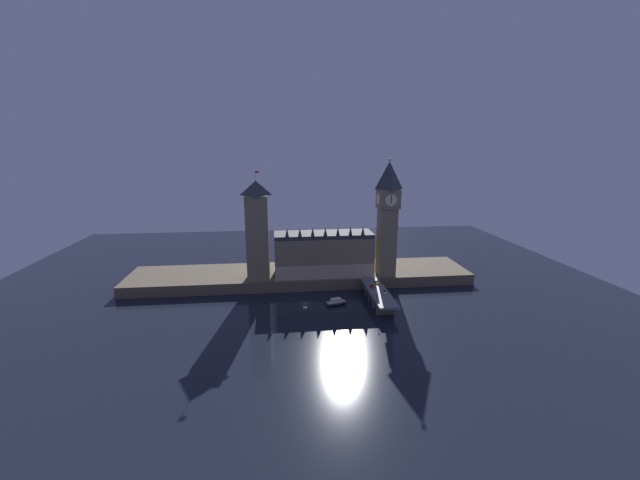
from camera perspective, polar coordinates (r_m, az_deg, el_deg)
name	(u,v)px	position (r m, az deg, el deg)	size (l,w,h in m)	color
ground_plane	(305,303)	(225.77, -2.17, -9.18)	(400.00, 400.00, 0.00)	black
embankment	(301,275)	(260.95, -2.81, -5.17)	(220.00, 42.00, 6.86)	brown
parliament_hall	(324,253)	(249.51, 0.52, -1.97)	(61.80, 21.38, 32.44)	#7F7056
clock_tower	(388,215)	(247.76, 9.81, 3.66)	(13.08, 13.19, 72.81)	#7F7056
victoria_tower	(257,230)	(241.43, -9.11, 1.42)	(13.68, 13.68, 66.22)	#7F7056
bridge	(379,296)	(225.83, 8.51, -8.00)	(10.73, 46.00, 7.38)	slate
car_northbound_lead	(372,286)	(230.28, 7.54, -6.69)	(1.98, 4.76, 1.34)	red
car_southbound_lead	(384,292)	(223.07, 9.29, -7.42)	(1.93, 4.79, 1.42)	white
car_southbound_trail	(377,282)	(236.68, 8.32, -6.12)	(1.85, 4.31, 1.52)	yellow
pedestrian_near_rail	(374,296)	(216.09, 7.88, -8.03)	(0.38, 0.38, 1.60)	black
pedestrian_far_rail	(367,285)	(231.01, 6.88, -6.53)	(0.38, 0.38, 1.69)	black
street_lamp_near	(377,295)	(209.02, 8.23, -7.92)	(1.34, 0.60, 6.14)	#2D3333
street_lamp_far	(364,277)	(235.88, 6.45, -5.36)	(1.34, 0.60, 5.90)	#2D3333
boat_upstream	(336,303)	(223.17, 2.35, -9.07)	(13.16, 8.16, 3.86)	#1E2842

